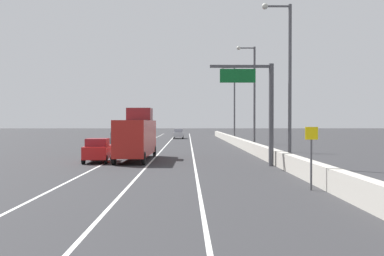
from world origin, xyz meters
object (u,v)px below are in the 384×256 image
object	(u,v)px
lamp_post_right_fourth	(233,100)
car_gray_0	(120,141)
car_red_1	(98,150)
box_truck	(137,136)
overhead_sign_gantry	(261,102)
lamp_post_right_third	(252,92)
lamp_post_right_second	(287,75)
car_silver_2	(179,134)
speed_advisory_sign	(311,153)

from	to	relation	value
lamp_post_right_fourth	car_gray_0	bearing A→B (deg)	-130.74
car_red_1	car_gray_0	bearing A→B (deg)	92.19
box_truck	overhead_sign_gantry	bearing A→B (deg)	-28.27
lamp_post_right_third	car_gray_0	xyz separation A→B (m)	(-15.01, 1.09, -5.59)
lamp_post_right_third	car_red_1	bearing A→B (deg)	-135.62
lamp_post_right_second	car_silver_2	bearing A→B (deg)	99.09
lamp_post_right_second	car_gray_0	bearing A→B (deg)	127.69
overhead_sign_gantry	car_red_1	world-z (taller)	overhead_sign_gantry
overhead_sign_gantry	car_gray_0	world-z (taller)	overhead_sign_gantry
overhead_sign_gantry	box_truck	bearing A→B (deg)	151.73
car_gray_0	overhead_sign_gantry	bearing A→B (deg)	-54.50
lamp_post_right_third	car_red_1	size ratio (longest dim) A/B	2.60
lamp_post_right_third	car_gray_0	world-z (taller)	lamp_post_right_third
car_gray_0	car_silver_2	xyz separation A→B (m)	(6.02, 35.91, -0.09)
lamp_post_right_second	box_truck	size ratio (longest dim) A/B	1.17
car_gray_0	box_truck	bearing A→B (deg)	-75.38
speed_advisory_sign	car_gray_0	world-z (taller)	speed_advisory_sign
lamp_post_right_third	car_red_1	xyz separation A→B (m)	(-14.42, -14.12, -5.66)
lamp_post_right_fourth	car_silver_2	bearing A→B (deg)	114.60
lamp_post_right_fourth	car_gray_0	size ratio (longest dim) A/B	2.42
lamp_post_right_fourth	car_red_1	size ratio (longest dim) A/B	2.60
speed_advisory_sign	lamp_post_right_second	size ratio (longest dim) A/B	0.26
lamp_post_right_second	lamp_post_right_third	bearing A→B (deg)	89.47
overhead_sign_gantry	speed_advisory_sign	xyz separation A→B (m)	(0.44, -11.76, -2.96)
speed_advisory_sign	lamp_post_right_fourth	bearing A→B (deg)	88.68
lamp_post_right_third	car_red_1	world-z (taller)	lamp_post_right_third
speed_advisory_sign	car_silver_2	xyz separation A→B (m)	(-7.56, 66.09, -0.82)
lamp_post_right_third	overhead_sign_gantry	bearing A→B (deg)	-96.15
car_red_1	car_silver_2	bearing A→B (deg)	83.92
overhead_sign_gantry	car_gray_0	bearing A→B (deg)	125.50
overhead_sign_gantry	lamp_post_right_fourth	bearing A→B (deg)	87.53
overhead_sign_gantry	lamp_post_right_second	size ratio (longest dim) A/B	0.64
car_red_1	car_silver_2	size ratio (longest dim) A/B	0.99
car_gray_0	box_truck	xyz separation A→B (m)	(3.44, -13.21, 1.02)
lamp_post_right_fourth	lamp_post_right_second	bearing A→B (deg)	-89.73
speed_advisory_sign	lamp_post_right_fourth	distance (m)	47.47
lamp_post_right_second	car_silver_2	distance (m)	56.11
lamp_post_right_fourth	lamp_post_right_third	bearing A→B (deg)	-88.94
speed_advisory_sign	lamp_post_right_third	world-z (taller)	lamp_post_right_third
car_silver_2	box_truck	world-z (taller)	box_truck
speed_advisory_sign	car_gray_0	size ratio (longest dim) A/B	0.62
car_silver_2	box_truck	bearing A→B (deg)	-93.01
car_gray_0	speed_advisory_sign	bearing A→B (deg)	-65.77
lamp_post_right_second	lamp_post_right_fourth	world-z (taller)	same
box_truck	lamp_post_right_fourth	bearing A→B (deg)	69.63
car_red_1	box_truck	distance (m)	3.66
lamp_post_right_third	speed_advisory_sign	bearing A→B (deg)	-92.80
lamp_post_right_second	car_silver_2	world-z (taller)	lamp_post_right_second
speed_advisory_sign	car_silver_2	world-z (taller)	speed_advisory_sign
lamp_post_right_fourth	overhead_sign_gantry	bearing A→B (deg)	-92.47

